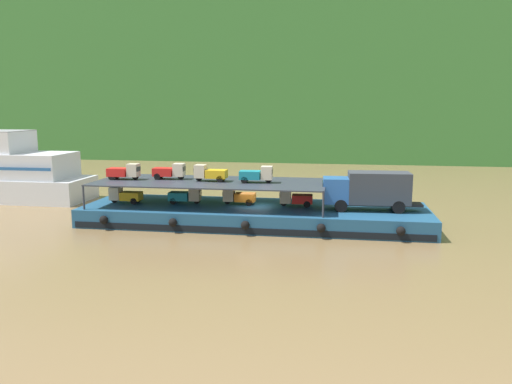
# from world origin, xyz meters

# --- Properties ---
(ground_plane) EXTENTS (400.00, 400.00, 0.00)m
(ground_plane) POSITION_xyz_m (0.00, 0.00, 0.00)
(ground_plane) COLOR brown
(hillside_far_bank) EXTENTS (127.73, 30.23, 37.90)m
(hillside_far_bank) POSITION_xyz_m (0.00, 61.09, 21.35)
(hillside_far_bank) COLOR #387533
(hillside_far_bank) RESTS_ON ground
(cargo_barge) EXTENTS (28.58, 8.64, 1.50)m
(cargo_barge) POSITION_xyz_m (0.00, -0.03, 0.75)
(cargo_barge) COLOR navy
(cargo_barge) RESTS_ON ground
(covered_lorry) EXTENTS (7.92, 2.56, 3.10)m
(covered_lorry) POSITION_xyz_m (9.31, -0.27, 3.19)
(covered_lorry) COLOR #285BA3
(covered_lorry) RESTS_ON cargo_barge
(cargo_rack) EXTENTS (19.38, 7.30, 2.00)m
(cargo_rack) POSITION_xyz_m (-3.80, 0.00, 3.44)
(cargo_rack) COLOR #2D333D
(cargo_rack) RESTS_ON cargo_barge
(mini_truck_lower_stern) EXTENTS (2.76, 1.23, 1.38)m
(mini_truck_lower_stern) POSITION_xyz_m (-11.24, -0.44, 2.19)
(mini_truck_lower_stern) COLOR gold
(mini_truck_lower_stern) RESTS_ON cargo_barge
(mini_truck_lower_aft) EXTENTS (2.78, 1.28, 1.38)m
(mini_truck_lower_aft) POSITION_xyz_m (-6.03, 0.21, 2.19)
(mini_truck_lower_aft) COLOR teal
(mini_truck_lower_aft) RESTS_ON cargo_barge
(mini_truck_lower_mid) EXTENTS (2.76, 1.23, 1.38)m
(mini_truck_lower_mid) POSITION_xyz_m (-1.44, 0.56, 2.19)
(mini_truck_lower_mid) COLOR orange
(mini_truck_lower_mid) RESTS_ON cargo_barge
(mini_truck_lower_fore) EXTENTS (2.78, 1.27, 1.38)m
(mini_truck_lower_fore) POSITION_xyz_m (3.41, 0.49, 2.19)
(mini_truck_lower_fore) COLOR red
(mini_truck_lower_fore) RESTS_ON cargo_barge
(mini_truck_upper_stern) EXTENTS (2.74, 1.21, 1.38)m
(mini_truck_upper_stern) POSITION_xyz_m (-11.40, -0.03, 4.19)
(mini_truck_upper_stern) COLOR red
(mini_truck_upper_stern) RESTS_ON cargo_rack
(mini_truck_upper_mid) EXTENTS (2.78, 1.26, 1.38)m
(mini_truck_upper_mid) POSITION_xyz_m (-7.59, 0.76, 4.19)
(mini_truck_upper_mid) COLOR red
(mini_truck_upper_mid) RESTS_ON cargo_rack
(mini_truck_upper_fore) EXTENTS (2.76, 1.23, 1.38)m
(mini_truck_upper_fore) POSITION_xyz_m (-3.81, 0.15, 4.19)
(mini_truck_upper_fore) COLOR gold
(mini_truck_upper_fore) RESTS_ON cargo_rack
(mini_truck_upper_bow) EXTENTS (2.79, 1.28, 1.38)m
(mini_truck_upper_bow) POSITION_xyz_m (0.21, -0.07, 4.19)
(mini_truck_upper_bow) COLOR teal
(mini_truck_upper_bow) RESTS_ON cargo_rack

